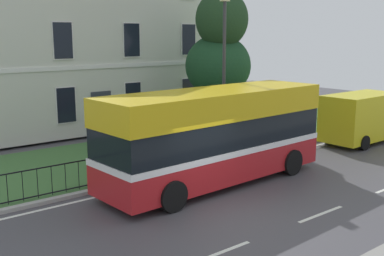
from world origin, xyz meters
TOP-DOWN VIEW (x-y plane):
  - ground_plane at (0.00, 1.30)m, footprint 60.00×56.00m
  - georgian_townhouse at (2.23, 16.17)m, footprint 15.38×8.87m
  - iron_verge_railing at (2.23, 4.40)m, footprint 16.18×0.04m
  - evergreen_tree at (7.32, 8.60)m, footprint 3.80×3.80m
  - single_decker_bus at (1.57, 2.38)m, footprint 8.80×2.91m
  - white_panel_van at (11.40, 2.70)m, footprint 5.23×2.15m
  - street_lamp_post at (4.45, 5.09)m, footprint 0.36×0.24m
  - litter_bin at (8.77, 5.27)m, footprint 0.55×0.55m

SIDE VIEW (x-z plane):
  - ground_plane at x=0.00m, z-range -0.10..0.08m
  - iron_verge_railing at x=2.23m, z-range 0.14..1.11m
  - litter_bin at x=8.77m, z-range 0.12..1.16m
  - white_panel_van at x=11.40m, z-range 0.03..2.40m
  - single_decker_bus at x=1.57m, z-range 0.08..3.36m
  - evergreen_tree at x=7.32m, z-range -0.70..6.82m
  - street_lamp_post at x=4.45m, z-range 0.61..7.32m
  - georgian_townhouse at x=2.23m, z-range 0.15..11.82m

